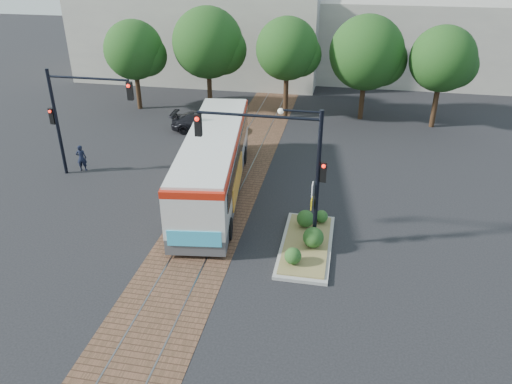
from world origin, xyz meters
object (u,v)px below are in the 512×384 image
at_px(city_bus, 214,160).
at_px(signal_pole_main, 288,157).
at_px(traffic_island, 307,240).
at_px(parked_car, 205,122).
at_px(signal_pole_left, 73,109).
at_px(officer, 81,158).

bearing_deg(city_bus, signal_pole_main, -50.88).
height_order(city_bus, signal_pole_main, signal_pole_main).
xyz_separation_m(city_bus, signal_pole_main, (4.35, -4.11, 2.31)).
height_order(traffic_island, parked_car, parked_car).
xyz_separation_m(city_bus, parked_car, (-3.03, 8.67, -1.18)).
relative_size(traffic_island, signal_pole_main, 0.87).
bearing_deg(signal_pole_left, city_bus, -5.04).
bearing_deg(signal_pole_left, signal_pole_main, -21.45).
height_order(signal_pole_left, parked_car, signal_pole_left).
bearing_deg(officer, signal_pole_main, 142.84).
xyz_separation_m(traffic_island, signal_pole_left, (-13.19, 4.89, 3.54)).
distance_m(city_bus, signal_pole_main, 6.42).
xyz_separation_m(signal_pole_left, officer, (-0.35, 0.51, -3.08)).
height_order(city_bus, signal_pole_left, signal_pole_left).
height_order(signal_pole_main, parked_car, signal_pole_main).
distance_m(city_bus, officer, 8.38).
bearing_deg(officer, city_bus, 157.41).
xyz_separation_m(city_bus, signal_pole_left, (-7.88, 0.69, 2.02)).
relative_size(traffic_island, parked_car, 1.13).
relative_size(signal_pole_main, officer, 3.84).
bearing_deg(city_bus, traffic_island, -45.86).
distance_m(traffic_island, officer, 14.59).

